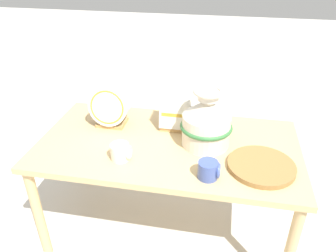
% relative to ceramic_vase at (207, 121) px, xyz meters
% --- Properties ---
extents(ground_plane, '(14.00, 14.00, 0.00)m').
position_rel_ceramic_vase_xyz_m(ground_plane, '(-0.21, -0.03, -0.82)').
color(ground_plane, beige).
extents(display_table, '(1.49, 0.79, 0.68)m').
position_rel_ceramic_vase_xyz_m(display_table, '(-0.21, -0.03, -0.22)').
color(display_table, tan).
rests_on(display_table, ground_plane).
extents(ceramic_vase, '(0.29, 0.29, 0.34)m').
position_rel_ceramic_vase_xyz_m(ceramic_vase, '(0.00, 0.00, 0.00)').
color(ceramic_vase, silver).
rests_on(ceramic_vase, display_table).
extents(dish_rack_round_plates, '(0.24, 0.17, 0.27)m').
position_rel_ceramic_vase_xyz_m(dish_rack_round_plates, '(-0.60, 0.11, -0.02)').
color(dish_rack_round_plates, tan).
rests_on(dish_rack_round_plates, display_table).
extents(dish_rack_square_plates, '(0.18, 0.16, 0.20)m').
position_rel_ceramic_vase_xyz_m(dish_rack_square_plates, '(-0.20, 0.16, -0.07)').
color(dish_rack_square_plates, tan).
rests_on(dish_rack_square_plates, display_table).
extents(wicker_charger_stack, '(0.34, 0.34, 0.03)m').
position_rel_ceramic_vase_xyz_m(wicker_charger_stack, '(0.30, -0.18, -0.13)').
color(wicker_charger_stack, olive).
rests_on(wicker_charger_stack, display_table).
extents(mug_cream_glaze, '(0.11, 0.10, 0.09)m').
position_rel_ceramic_vase_xyz_m(mug_cream_glaze, '(-0.42, -0.23, -0.10)').
color(mug_cream_glaze, silver).
rests_on(mug_cream_glaze, display_table).
extents(mug_cobalt_glaze, '(0.11, 0.10, 0.09)m').
position_rel_ceramic_vase_xyz_m(mug_cobalt_glaze, '(0.04, -0.30, -0.10)').
color(mug_cobalt_glaze, '#42569E').
rests_on(mug_cobalt_glaze, display_table).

